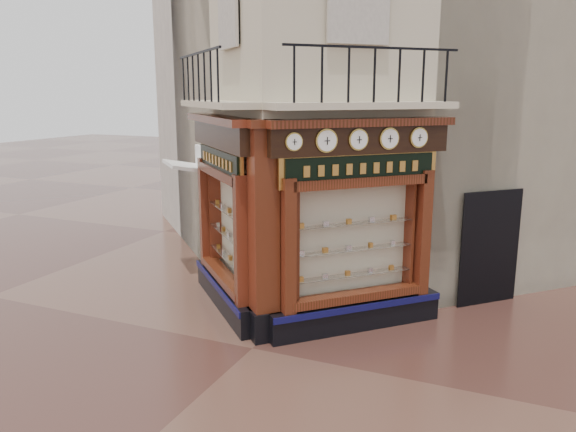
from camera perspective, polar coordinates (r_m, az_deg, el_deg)
The scene contains 16 objects.
ground at distance 10.20m, azimuth -3.64°, elevation -13.27°, with size 80.00×80.00×0.00m, color #452720.
main_building at distance 15.02m, azimuth 7.32°, elevation 18.36°, with size 8.00×8.00×12.00m, color beige.
neighbour_left at distance 18.12m, azimuth 1.74°, elevation 15.82°, with size 8.00×8.00×11.00m, color beige.
neighbour_right at distance 16.93m, azimuth 18.11°, elevation 15.48°, with size 8.00×8.00×11.00m, color beige.
shopfront_left at distance 11.51m, azimuth -6.47°, elevation 0.09°, with size 2.86×2.86×3.98m.
shopfront_right at distance 10.43m, azimuth 7.07°, elevation -1.22°, with size 2.86×2.86×3.98m.
corner_pilaster at distance 9.96m, azimuth -2.49°, elevation -1.97°, with size 0.85×0.85×3.98m.
balcony at distance 10.54m, azimuth -0.22°, elevation 11.31°, with size 5.94×2.97×1.03m.
clock_a at distance 9.42m, azimuth 0.60°, elevation 7.55°, with size 0.25×0.25×0.31m.
clock_b at distance 9.66m, azimuth 3.93°, elevation 7.64°, with size 0.32×0.32×0.41m.
clock_c at distance 9.94m, azimuth 7.16°, elevation 7.71°, with size 0.30×0.30×0.38m.
clock_d at distance 10.26m, azimuth 10.24°, elevation 7.75°, with size 0.31×0.31×0.39m.
clock_e at distance 10.60m, azimuth 13.14°, elevation 7.77°, with size 0.30×0.30×0.37m.
awning at distance 14.39m, azimuth -9.99°, elevation -5.67°, with size 1.44×0.87×0.08m, color white, non-canonical shape.
signboard_left at distance 11.31m, azimuth -6.99°, elevation 5.62°, with size 2.17×2.17×0.58m.
signboard_right at distance 10.16m, azimuth 7.45°, elevation 4.85°, with size 2.28×2.28×0.61m.
Camera 1 is at (4.23, -8.17, 4.42)m, focal length 35.00 mm.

